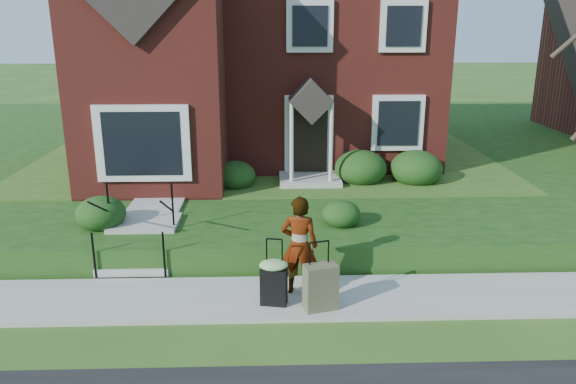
{
  "coord_description": "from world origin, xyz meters",
  "views": [
    {
      "loc": [
        0.15,
        -8.92,
        4.7
      ],
      "look_at": [
        0.51,
        2.0,
        1.39
      ],
      "focal_mm": 35.0,
      "sensor_mm": 36.0,
      "label": 1
    }
  ],
  "objects_px": {
    "suitcase_black": "(274,279)",
    "woman": "(299,245)",
    "front_steps": "(141,238)",
    "suitcase_olive": "(321,287)"
  },
  "relations": [
    {
      "from": "front_steps",
      "to": "woman",
      "type": "height_order",
      "value": "woman"
    },
    {
      "from": "front_steps",
      "to": "woman",
      "type": "relative_size",
      "value": 1.13
    },
    {
      "from": "suitcase_black",
      "to": "woman",
      "type": "bearing_deg",
      "value": 53.72
    },
    {
      "from": "suitcase_olive",
      "to": "woman",
      "type": "bearing_deg",
      "value": 102.84
    },
    {
      "from": "suitcase_olive",
      "to": "front_steps",
      "type": "bearing_deg",
      "value": 130.92
    },
    {
      "from": "woman",
      "to": "suitcase_olive",
      "type": "relative_size",
      "value": 1.51
    },
    {
      "from": "woman",
      "to": "front_steps",
      "type": "bearing_deg",
      "value": -17.23
    },
    {
      "from": "front_steps",
      "to": "woman",
      "type": "bearing_deg",
      "value": -28.5
    },
    {
      "from": "front_steps",
      "to": "suitcase_olive",
      "type": "distance_m",
      "value": 4.17
    },
    {
      "from": "woman",
      "to": "suitcase_black",
      "type": "relative_size",
      "value": 1.53
    }
  ]
}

